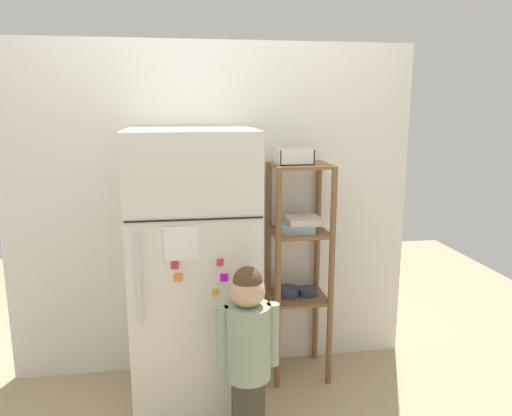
% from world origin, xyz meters
% --- Properties ---
extents(ground_plane, '(6.00, 6.00, 0.00)m').
position_xyz_m(ground_plane, '(0.00, 0.00, 0.00)').
color(ground_plane, tan).
extents(kitchen_wall_back, '(2.53, 0.03, 2.06)m').
position_xyz_m(kitchen_wall_back, '(0.00, 0.38, 1.03)').
color(kitchen_wall_back, silver).
rests_on(kitchen_wall_back, ground).
extents(refrigerator, '(0.68, 0.69, 1.56)m').
position_xyz_m(refrigerator, '(-0.14, 0.02, 0.78)').
color(refrigerator, silver).
rests_on(refrigerator, ground).
extents(child_standing, '(0.31, 0.23, 0.95)m').
position_xyz_m(child_standing, '(0.10, -0.48, 0.57)').
color(child_standing, '#3F3C2F').
rests_on(child_standing, ground).
extents(pantry_shelf_unit, '(0.36, 0.35, 1.35)m').
position_xyz_m(pantry_shelf_unit, '(0.50, 0.18, 0.80)').
color(pantry_shelf_unit, brown).
rests_on(pantry_shelf_unit, ground).
extents(fruit_bin, '(0.20, 0.17, 0.09)m').
position_xyz_m(fruit_bin, '(0.46, 0.18, 1.38)').
color(fruit_bin, white).
rests_on(fruit_bin, pantry_shelf_unit).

